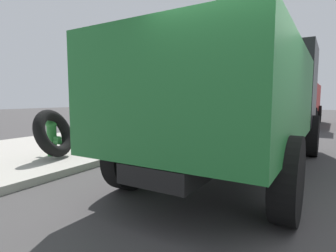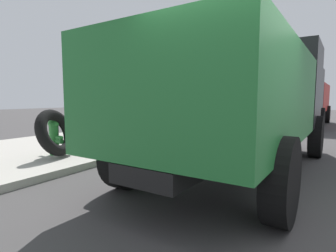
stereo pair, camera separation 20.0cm
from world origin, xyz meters
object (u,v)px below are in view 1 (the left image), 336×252
dump_truck_red (293,98)px  street_light_pole (216,59)px  fire_hydrant (52,136)px  loose_tire (54,133)px  stop_sign (130,99)px  dump_truck_green (245,96)px

dump_truck_red → street_light_pole: street_light_pole is taller
fire_hydrant → street_light_pole: street_light_pole is taller
loose_tire → stop_sign: 2.36m
dump_truck_red → fire_hydrant: bearing=162.5°
stop_sign → dump_truck_green: (-0.17, -3.33, 0.07)m
loose_tire → street_light_pole: 10.07m
dump_truck_red → street_light_pole: bearing=137.0°
dump_truck_green → street_light_pole: street_light_pole is taller
stop_sign → street_light_pole: street_light_pole is taller
loose_tire → dump_truck_red: size_ratio=0.16×
loose_tire → dump_truck_green: size_ratio=0.16×
fire_hydrant → stop_sign: 2.36m
fire_hydrant → street_light_pole: (9.50, -0.72, 2.97)m
fire_hydrant → loose_tire: (-0.14, -0.26, 0.10)m
fire_hydrant → dump_truck_red: (13.20, -4.17, 0.97)m
dump_truck_green → street_light_pole: (7.67, 3.46, 2.00)m
dump_truck_red → stop_sign: bearing=163.5°
stop_sign → dump_truck_red: (11.20, -3.32, 0.07)m
dump_truck_green → street_light_pole: bearing=24.3°
loose_tire → street_light_pole: bearing=-2.7°
loose_tire → stop_sign: stop_sign is taller
stop_sign → street_light_pole: 7.78m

